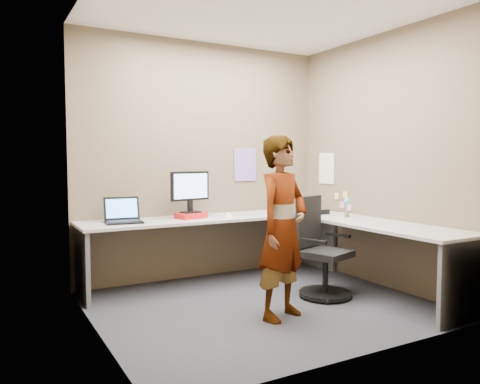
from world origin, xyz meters
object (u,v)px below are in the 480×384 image
desk (278,233)px  monitor (190,188)px  person (283,227)px  office_chair (320,256)px

desk → monitor: size_ratio=6.38×
monitor → person: (0.28, -1.35, -0.27)m
office_chair → person: person is taller
person → monitor: bearing=80.6°
person → office_chair: bearing=5.2°
office_chair → person: size_ratio=0.62×
monitor → office_chair: monitor is taller
desk → person: 0.90m
desk → office_chair: bearing=-61.6°
monitor → desk: bearing=-49.7°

